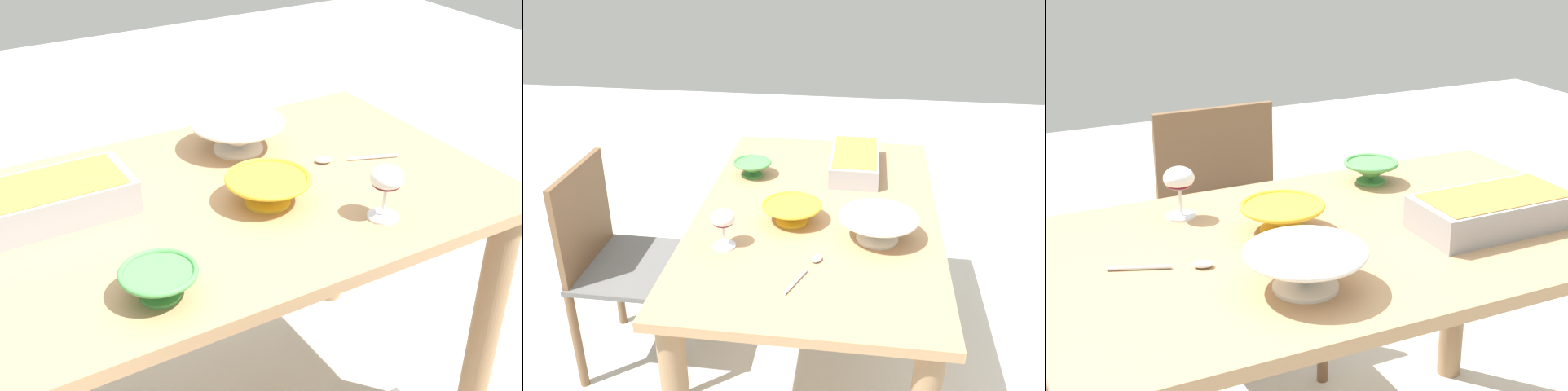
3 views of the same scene
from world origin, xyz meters
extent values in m
cube|color=tan|center=(0.00, 0.00, 0.75)|extent=(1.40, 0.84, 0.03)
cylinder|color=#93704E|center=(-0.63, 0.35, 0.37)|extent=(0.08, 0.08, 0.73)
cylinder|color=#93704E|center=(0.63, 0.35, 0.37)|extent=(0.08, 0.08, 0.73)
cube|color=#595959|center=(0.02, 0.70, 0.45)|extent=(0.44, 0.45, 0.02)
cube|color=brown|center=(0.02, 0.91, 0.66)|extent=(0.42, 0.02, 0.41)
cylinder|color=brown|center=(-0.18, 0.49, 0.22)|extent=(0.04, 0.04, 0.44)
cylinder|color=brown|center=(0.22, 0.49, 0.22)|extent=(0.04, 0.04, 0.44)
cylinder|color=brown|center=(-0.18, 0.91, 0.22)|extent=(0.04, 0.04, 0.44)
cylinder|color=brown|center=(0.22, 0.91, 0.22)|extent=(0.04, 0.04, 0.44)
cylinder|color=white|center=(-0.29, 0.27, 0.77)|extent=(0.07, 0.07, 0.01)
cylinder|color=white|center=(-0.29, 0.27, 0.81)|extent=(0.01, 0.01, 0.07)
ellipsoid|color=white|center=(-0.29, 0.27, 0.87)|extent=(0.08, 0.08, 0.06)
ellipsoid|color=#4C0A19|center=(-0.29, 0.27, 0.86)|extent=(0.07, 0.07, 0.03)
cube|color=#99999E|center=(0.36, -0.12, 0.81)|extent=(0.39, 0.19, 0.08)
cube|color=#B27A38|center=(0.36, -0.12, 0.84)|extent=(0.35, 0.17, 0.02)
cylinder|color=#4C994C|center=(0.26, 0.29, 0.77)|extent=(0.08, 0.08, 0.01)
cone|color=#4C994C|center=(0.26, 0.29, 0.80)|extent=(0.14, 0.14, 0.05)
torus|color=#4C994C|center=(0.26, 0.29, 0.82)|extent=(0.15, 0.15, 0.01)
cylinder|color=white|center=(-0.18, -0.21, 0.77)|extent=(0.14, 0.14, 0.01)
cone|color=white|center=(-0.18, -0.21, 0.81)|extent=(0.25, 0.25, 0.07)
torus|color=white|center=(-0.18, -0.21, 0.85)|extent=(0.25, 0.25, 0.01)
cylinder|color=yellow|center=(-0.10, 0.08, 0.77)|extent=(0.11, 0.11, 0.01)
cone|color=yellow|center=(-0.10, 0.08, 0.80)|extent=(0.20, 0.20, 0.06)
torus|color=yellow|center=(-0.10, 0.08, 0.83)|extent=(0.20, 0.20, 0.01)
cylinder|color=silver|center=(-0.46, 0.02, 0.77)|extent=(0.13, 0.06, 0.01)
ellipsoid|color=silver|center=(-0.34, -0.03, 0.77)|extent=(0.05, 0.04, 0.01)
camera|label=1|loc=(0.62, 1.28, 1.58)|focal=47.36mm
camera|label=2|loc=(-1.84, -0.14, 1.72)|focal=40.29mm
camera|label=3|loc=(-0.78, -1.46, 1.49)|focal=52.90mm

